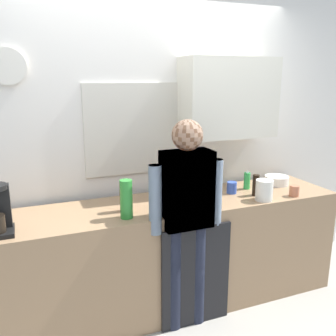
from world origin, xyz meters
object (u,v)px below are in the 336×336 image
object	(u,v)px
cup_blue_mug	(232,188)
mixing_bowl	(276,180)
cup_terracotta_mug	(294,191)
bottle_red_vinegar	(124,197)
person_at_sink	(186,209)
cup_white_mug	(163,198)
dish_soap	(247,180)
bottle_dark_sauce	(256,185)
storage_canister	(264,190)
bottle_clear_soda	(126,199)
person_guest	(186,209)

from	to	relation	value
cup_blue_mug	mixing_bowl	size ratio (longest dim) A/B	0.45
cup_terracotta_mug	mixing_bowl	size ratio (longest dim) A/B	0.42
bottle_red_vinegar	person_at_sink	bearing A→B (deg)	-32.16
cup_white_mug	dish_soap	xyz separation A→B (m)	(0.84, 0.09, 0.03)
bottle_red_vinegar	bottle_dark_sauce	bearing A→B (deg)	-2.33
bottle_dark_sauce	storage_canister	bearing A→B (deg)	-94.94
bottle_red_vinegar	storage_canister	bearing A→B (deg)	-9.13
cup_terracotta_mug	mixing_bowl	xyz separation A→B (m)	(0.08, 0.34, -0.01)
bottle_clear_soda	bottle_red_vinegar	distance (m)	0.14
dish_soap	person_guest	distance (m)	0.86
cup_white_mug	storage_canister	distance (m)	0.83
bottle_red_vinegar	mixing_bowl	xyz separation A→B (m)	(1.50, 0.15, -0.07)
cup_terracotta_mug	mixing_bowl	world-z (taller)	cup_terracotta_mug
person_guest	cup_white_mug	bearing A→B (deg)	-96.88
cup_blue_mug	person_guest	distance (m)	0.67
mixing_bowl	person_guest	xyz separation A→B (m)	(-1.11, -0.40, 0.01)
mixing_bowl	cup_blue_mug	bearing A→B (deg)	-172.05
person_at_sink	bottle_red_vinegar	bearing A→B (deg)	141.82
mixing_bowl	cup_white_mug	bearing A→B (deg)	-175.13
bottle_red_vinegar	cup_white_mug	xyz separation A→B (m)	(0.33, 0.05, -0.06)
bottle_red_vinegar	cup_terracotta_mug	bearing A→B (deg)	-7.48
bottle_dark_sauce	person_at_sink	xyz separation A→B (m)	(-0.74, -0.20, -0.04)
cup_white_mug	person_at_sink	distance (m)	0.31
bottle_clear_soda	dish_soap	xyz separation A→B (m)	(1.19, 0.27, -0.06)
bottle_dark_sauce	cup_white_mug	world-z (taller)	bottle_dark_sauce
cup_blue_mug	person_at_sink	size ratio (longest dim) A/B	0.06
bottle_red_vinegar	cup_terracotta_mug	distance (m)	1.44
person_guest	cup_blue_mug	bearing A→B (deg)	-170.40
cup_terracotta_mug	cup_white_mug	xyz separation A→B (m)	(-1.09, 0.24, 0.00)
bottle_red_vinegar	bottle_dark_sauce	world-z (taller)	bottle_red_vinegar
cup_terracotta_mug	person_guest	distance (m)	1.03
bottle_dark_sauce	cup_white_mug	xyz separation A→B (m)	(-0.81, 0.10, -0.04)
storage_canister	person_guest	xyz separation A→B (m)	(-0.72, -0.07, -0.04)
person_at_sink	person_guest	world-z (taller)	same
bottle_clear_soda	cup_blue_mug	xyz separation A→B (m)	(1.00, 0.21, -0.09)
bottle_dark_sauce	cup_terracotta_mug	xyz separation A→B (m)	(0.29, -0.14, -0.04)
mixing_bowl	bottle_dark_sauce	bearing A→B (deg)	-151.98
cup_blue_mug	storage_canister	xyz separation A→B (m)	(0.14, -0.26, 0.03)
person_at_sink	person_guest	bearing A→B (deg)	0.00
bottle_clear_soda	cup_blue_mug	bearing A→B (deg)	12.16
cup_white_mug	person_at_sink	bearing A→B (deg)	-76.99
bottle_dark_sauce	person_guest	world-z (taller)	person_guest
storage_canister	person_guest	world-z (taller)	person_guest
cup_terracotta_mug	person_guest	bearing A→B (deg)	-176.50
bottle_dark_sauce	cup_white_mug	bearing A→B (deg)	173.07
bottle_red_vinegar	bottle_dark_sauce	size ratio (longest dim) A/B	1.22
cup_blue_mug	cup_white_mug	size ratio (longest dim) A/B	1.05
bottle_dark_sauce	person_guest	xyz separation A→B (m)	(-0.74, -0.20, -0.04)
cup_terracotta_mug	cup_white_mug	world-z (taller)	cup_white_mug
bottle_dark_sauce	mixing_bowl	world-z (taller)	bottle_dark_sauce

